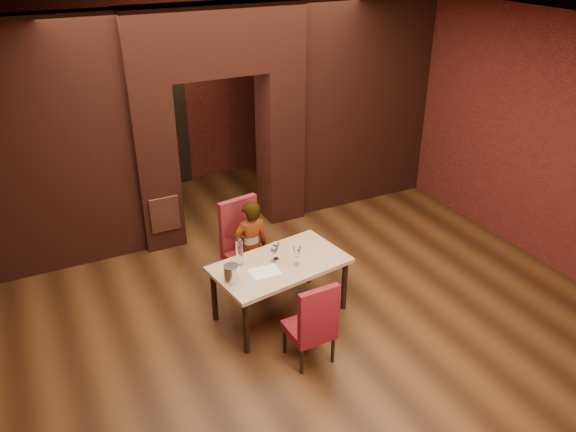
{
  "coord_description": "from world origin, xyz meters",
  "views": [
    {
      "loc": [
        -2.5,
        -5.16,
        4.05
      ],
      "look_at": [
        0.08,
        0.0,
        1.07
      ],
      "focal_mm": 35.0,
      "sensor_mm": 36.0,
      "label": 1
    }
  ],
  "objects_px": {
    "wine_bucket": "(231,274)",
    "person_seated": "(251,247)",
    "wine_glass_a": "(273,255)",
    "potted_plant": "(291,252)",
    "wine_glass_b": "(276,251)",
    "chair_far": "(248,247)",
    "dining_table": "(280,289)",
    "wine_glass_c": "(297,256)",
    "water_bottle": "(239,252)",
    "chair_near": "(309,320)"
  },
  "relations": [
    {
      "from": "wine_bucket",
      "to": "person_seated",
      "type": "bearing_deg",
      "value": 53.65
    },
    {
      "from": "wine_glass_a",
      "to": "potted_plant",
      "type": "height_order",
      "value": "wine_glass_a"
    },
    {
      "from": "wine_glass_a",
      "to": "wine_glass_b",
      "type": "bearing_deg",
      "value": 39.22
    },
    {
      "from": "chair_far",
      "to": "potted_plant",
      "type": "height_order",
      "value": "chair_far"
    },
    {
      "from": "dining_table",
      "to": "wine_bucket",
      "type": "xyz_separation_m",
      "value": [
        -0.62,
        -0.11,
        0.45
      ]
    },
    {
      "from": "wine_glass_a",
      "to": "wine_glass_c",
      "type": "xyz_separation_m",
      "value": [
        0.2,
        -0.17,
        0.02
      ]
    },
    {
      "from": "water_bottle",
      "to": "wine_glass_a",
      "type": "bearing_deg",
      "value": -17.82
    },
    {
      "from": "person_seated",
      "to": "dining_table",
      "type": "bearing_deg",
      "value": 99.22
    },
    {
      "from": "wine_glass_c",
      "to": "wine_glass_b",
      "type": "bearing_deg",
      "value": 126.08
    },
    {
      "from": "wine_glass_a",
      "to": "wine_bucket",
      "type": "distance_m",
      "value": 0.59
    },
    {
      "from": "dining_table",
      "to": "wine_glass_b",
      "type": "distance_m",
      "value": 0.46
    },
    {
      "from": "wine_glass_c",
      "to": "potted_plant",
      "type": "bearing_deg",
      "value": 66.53
    },
    {
      "from": "chair_near",
      "to": "wine_bucket",
      "type": "relative_size",
      "value": 4.93
    },
    {
      "from": "chair_far",
      "to": "wine_glass_a",
      "type": "relative_size",
      "value": 6.21
    },
    {
      "from": "water_bottle",
      "to": "chair_far",
      "type": "bearing_deg",
      "value": 58.86
    },
    {
      "from": "chair_near",
      "to": "potted_plant",
      "type": "height_order",
      "value": "chair_near"
    },
    {
      "from": "wine_glass_c",
      "to": "person_seated",
      "type": "bearing_deg",
      "value": 108.68
    },
    {
      "from": "chair_near",
      "to": "potted_plant",
      "type": "relative_size",
      "value": 2.17
    },
    {
      "from": "wine_glass_a",
      "to": "wine_glass_c",
      "type": "distance_m",
      "value": 0.27
    },
    {
      "from": "wine_glass_a",
      "to": "wine_glass_b",
      "type": "height_order",
      "value": "wine_glass_b"
    },
    {
      "from": "person_seated",
      "to": "chair_near",
      "type": "bearing_deg",
      "value": 91.65
    },
    {
      "from": "water_bottle",
      "to": "potted_plant",
      "type": "height_order",
      "value": "water_bottle"
    },
    {
      "from": "person_seated",
      "to": "wine_glass_c",
      "type": "relative_size",
      "value": 5.34
    },
    {
      "from": "wine_glass_b",
      "to": "chair_near",
      "type": "bearing_deg",
      "value": -93.57
    },
    {
      "from": "chair_far",
      "to": "wine_bucket",
      "type": "height_order",
      "value": "chair_far"
    },
    {
      "from": "wine_bucket",
      "to": "potted_plant",
      "type": "bearing_deg",
      "value": 38.85
    },
    {
      "from": "potted_plant",
      "to": "water_bottle",
      "type": "bearing_deg",
      "value": -145.26
    },
    {
      "from": "chair_near",
      "to": "person_seated",
      "type": "relative_size",
      "value": 0.8
    },
    {
      "from": "wine_glass_b",
      "to": "wine_glass_c",
      "type": "xyz_separation_m",
      "value": [
        0.16,
        -0.21,
        0.01
      ]
    },
    {
      "from": "dining_table",
      "to": "potted_plant",
      "type": "distance_m",
      "value": 1.04
    },
    {
      "from": "wine_glass_b",
      "to": "wine_bucket",
      "type": "bearing_deg",
      "value": -161.79
    },
    {
      "from": "wine_glass_a",
      "to": "wine_glass_b",
      "type": "distance_m",
      "value": 0.06
    },
    {
      "from": "wine_glass_a",
      "to": "wine_bucket",
      "type": "relative_size",
      "value": 0.93
    },
    {
      "from": "wine_glass_b",
      "to": "potted_plant",
      "type": "height_order",
      "value": "wine_glass_b"
    },
    {
      "from": "wine_glass_a",
      "to": "wine_glass_c",
      "type": "height_order",
      "value": "wine_glass_c"
    },
    {
      "from": "chair_far",
      "to": "wine_glass_c",
      "type": "distance_m",
      "value": 0.89
    },
    {
      "from": "dining_table",
      "to": "wine_glass_c",
      "type": "bearing_deg",
      "value": -47.1
    },
    {
      "from": "wine_glass_b",
      "to": "water_bottle",
      "type": "distance_m",
      "value": 0.42
    },
    {
      "from": "dining_table",
      "to": "chair_near",
      "type": "bearing_deg",
      "value": -103.11
    },
    {
      "from": "dining_table",
      "to": "wine_glass_a",
      "type": "height_order",
      "value": "wine_glass_a"
    },
    {
      "from": "wine_bucket",
      "to": "potted_plant",
      "type": "xyz_separation_m",
      "value": [
        1.2,
        0.96,
        -0.58
      ]
    },
    {
      "from": "water_bottle",
      "to": "wine_glass_c",
      "type": "bearing_deg",
      "value": -27.26
    },
    {
      "from": "chair_far",
      "to": "wine_bucket",
      "type": "xyz_separation_m",
      "value": [
        -0.53,
        -0.81,
        0.23
      ]
    },
    {
      "from": "chair_near",
      "to": "wine_glass_c",
      "type": "distance_m",
      "value": 0.79
    },
    {
      "from": "wine_glass_a",
      "to": "wine_glass_c",
      "type": "bearing_deg",
      "value": -40.54
    },
    {
      "from": "wine_glass_a",
      "to": "potted_plant",
      "type": "xyz_separation_m",
      "value": [
        0.63,
        0.8,
        -0.57
      ]
    },
    {
      "from": "person_seated",
      "to": "wine_glass_b",
      "type": "distance_m",
      "value": 0.56
    },
    {
      "from": "chair_far",
      "to": "wine_bucket",
      "type": "distance_m",
      "value": 0.99
    },
    {
      "from": "chair_near",
      "to": "person_seated",
      "type": "distance_m",
      "value": 1.42
    },
    {
      "from": "chair_near",
      "to": "wine_bucket",
      "type": "distance_m",
      "value": 0.95
    }
  ]
}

